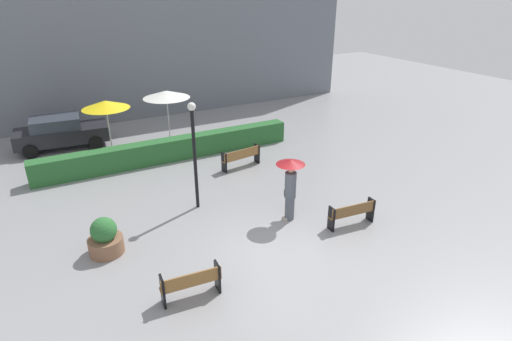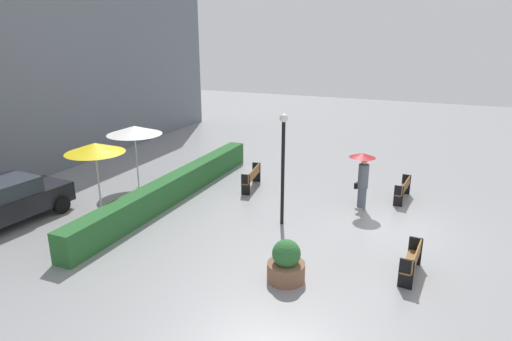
{
  "view_description": "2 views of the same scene",
  "coord_description": "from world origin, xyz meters",
  "px_view_note": "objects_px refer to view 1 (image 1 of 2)",
  "views": [
    {
      "loc": [
        -5.49,
        -8.9,
        7.34
      ],
      "look_at": [
        1.16,
        3.36,
        1.08
      ],
      "focal_mm": 29.14,
      "sensor_mm": 36.0,
      "label": 1
    },
    {
      "loc": [
        -14.52,
        -1.06,
        6.41
      ],
      "look_at": [
        -0.22,
        5.0,
        1.53
      ],
      "focal_mm": 31.28,
      "sensor_mm": 36.0,
      "label": 2
    }
  ],
  "objects_px": {
    "planter_pot": "(105,238)",
    "patio_umbrella_white": "(166,94)",
    "bench_near_right": "(352,213)",
    "pedestrian_with_umbrella": "(290,182)",
    "lamp_post": "(194,145)",
    "bench_back_row": "(241,156)",
    "parked_car": "(60,132)",
    "bench_near_left": "(191,283)",
    "patio_umbrella_yellow": "(106,105)"
  },
  "relations": [
    {
      "from": "bench_back_row",
      "to": "bench_near_left",
      "type": "relative_size",
      "value": 1.2
    },
    {
      "from": "planter_pot",
      "to": "parked_car",
      "type": "distance_m",
      "value": 10.12
    },
    {
      "from": "patio_umbrella_yellow",
      "to": "pedestrian_with_umbrella",
      "type": "bearing_deg",
      "value": -64.1
    },
    {
      "from": "bench_near_left",
      "to": "patio_umbrella_white",
      "type": "relative_size",
      "value": 0.59
    },
    {
      "from": "pedestrian_with_umbrella",
      "to": "patio_umbrella_yellow",
      "type": "height_order",
      "value": "patio_umbrella_yellow"
    },
    {
      "from": "pedestrian_with_umbrella",
      "to": "planter_pot",
      "type": "height_order",
      "value": "pedestrian_with_umbrella"
    },
    {
      "from": "bench_near_right",
      "to": "parked_car",
      "type": "xyz_separation_m",
      "value": [
        -7.68,
        12.4,
        0.33
      ]
    },
    {
      "from": "parked_car",
      "to": "bench_near_right",
      "type": "bearing_deg",
      "value": -58.24
    },
    {
      "from": "pedestrian_with_umbrella",
      "to": "patio_umbrella_yellow",
      "type": "xyz_separation_m",
      "value": [
        -4.19,
        8.64,
        1.1
      ]
    },
    {
      "from": "bench_back_row",
      "to": "lamp_post",
      "type": "height_order",
      "value": "lamp_post"
    },
    {
      "from": "bench_back_row",
      "to": "parked_car",
      "type": "relative_size",
      "value": 0.44
    },
    {
      "from": "lamp_post",
      "to": "parked_car",
      "type": "relative_size",
      "value": 0.89
    },
    {
      "from": "bench_near_left",
      "to": "parked_car",
      "type": "distance_m",
      "value": 13.31
    },
    {
      "from": "bench_back_row",
      "to": "lamp_post",
      "type": "xyz_separation_m",
      "value": [
        -2.98,
        -2.42,
        1.85
      ]
    },
    {
      "from": "lamp_post",
      "to": "patio_umbrella_yellow",
      "type": "relative_size",
      "value": 1.45
    },
    {
      "from": "bench_near_right",
      "to": "patio_umbrella_yellow",
      "type": "xyz_separation_m",
      "value": [
        -5.75,
        10.02,
        1.99
      ]
    },
    {
      "from": "bench_back_row",
      "to": "planter_pot",
      "type": "relative_size",
      "value": 1.62
    },
    {
      "from": "patio_umbrella_white",
      "to": "parked_car",
      "type": "relative_size",
      "value": 0.62
    },
    {
      "from": "bench_near_left",
      "to": "bench_near_right",
      "type": "relative_size",
      "value": 0.93
    },
    {
      "from": "planter_pot",
      "to": "parked_car",
      "type": "xyz_separation_m",
      "value": [
        -0.24,
        10.11,
        0.32
      ]
    },
    {
      "from": "bench_back_row",
      "to": "bench_near_right",
      "type": "distance_m",
      "value": 6.14
    },
    {
      "from": "bench_near_right",
      "to": "patio_umbrella_white",
      "type": "height_order",
      "value": "patio_umbrella_white"
    },
    {
      "from": "bench_near_left",
      "to": "pedestrian_with_umbrella",
      "type": "relative_size",
      "value": 0.73
    },
    {
      "from": "pedestrian_with_umbrella",
      "to": "patio_umbrella_white",
      "type": "distance_m",
      "value": 9.36
    },
    {
      "from": "bench_back_row",
      "to": "patio_umbrella_white",
      "type": "bearing_deg",
      "value": 111.2
    },
    {
      "from": "bench_near_left",
      "to": "planter_pot",
      "type": "bearing_deg",
      "value": 116.56
    },
    {
      "from": "planter_pot",
      "to": "lamp_post",
      "type": "distance_m",
      "value": 4.12
    },
    {
      "from": "bench_near_left",
      "to": "planter_pot",
      "type": "relative_size",
      "value": 1.34
    },
    {
      "from": "patio_umbrella_white",
      "to": "parked_car",
      "type": "height_order",
      "value": "patio_umbrella_white"
    },
    {
      "from": "bench_near_left",
      "to": "bench_near_right",
      "type": "height_order",
      "value": "bench_near_left"
    },
    {
      "from": "bench_near_right",
      "to": "pedestrian_with_umbrella",
      "type": "relative_size",
      "value": 0.79
    },
    {
      "from": "pedestrian_with_umbrella",
      "to": "parked_car",
      "type": "relative_size",
      "value": 0.5
    },
    {
      "from": "bench_back_row",
      "to": "patio_umbrella_yellow",
      "type": "xyz_separation_m",
      "value": [
        -4.71,
        3.97,
        1.96
      ]
    },
    {
      "from": "parked_car",
      "to": "bench_near_left",
      "type": "bearing_deg",
      "value": -82.29
    },
    {
      "from": "lamp_post",
      "to": "planter_pot",
      "type": "bearing_deg",
      "value": -158.51
    },
    {
      "from": "bench_near_right",
      "to": "planter_pot",
      "type": "xyz_separation_m",
      "value": [
        -7.43,
        2.29,
        0.01
      ]
    },
    {
      "from": "planter_pot",
      "to": "lamp_post",
      "type": "xyz_separation_m",
      "value": [
        3.41,
        1.34,
        1.87
      ]
    },
    {
      "from": "bench_near_right",
      "to": "bench_back_row",
      "type": "bearing_deg",
      "value": 99.78
    },
    {
      "from": "planter_pot",
      "to": "lamp_post",
      "type": "height_order",
      "value": "lamp_post"
    },
    {
      "from": "planter_pot",
      "to": "bench_back_row",
      "type": "bearing_deg",
      "value": 30.47
    },
    {
      "from": "bench_near_right",
      "to": "lamp_post",
      "type": "xyz_separation_m",
      "value": [
        -4.02,
        3.64,
        1.88
      ]
    },
    {
      "from": "lamp_post",
      "to": "pedestrian_with_umbrella",
      "type": "bearing_deg",
      "value": -42.42
    },
    {
      "from": "parked_car",
      "to": "pedestrian_with_umbrella",
      "type": "bearing_deg",
      "value": -60.95
    },
    {
      "from": "patio_umbrella_white",
      "to": "parked_car",
      "type": "xyz_separation_m",
      "value": [
        -4.87,
        1.8,
        -1.66
      ]
    },
    {
      "from": "lamp_post",
      "to": "patio_umbrella_white",
      "type": "xyz_separation_m",
      "value": [
        1.21,
        6.96,
        0.11
      ]
    },
    {
      "from": "bench_near_right",
      "to": "pedestrian_with_umbrella",
      "type": "bearing_deg",
      "value": 138.34
    },
    {
      "from": "bench_back_row",
      "to": "patio_umbrella_yellow",
      "type": "distance_m",
      "value": 6.47
    },
    {
      "from": "planter_pot",
      "to": "patio_umbrella_white",
      "type": "distance_m",
      "value": 9.71
    },
    {
      "from": "planter_pot",
      "to": "patio_umbrella_white",
      "type": "bearing_deg",
      "value": 60.89
    },
    {
      "from": "bench_near_left",
      "to": "patio_umbrella_white",
      "type": "xyz_separation_m",
      "value": [
        3.09,
        11.39,
        2.0
      ]
    }
  ]
}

